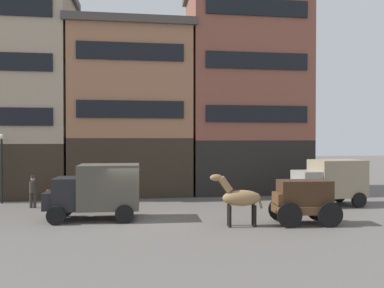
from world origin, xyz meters
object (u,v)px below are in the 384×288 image
(delivery_truck_near, at_px, (328,181))
(pedestrian_officer, at_px, (33,190))
(delivery_truck_far, at_px, (97,190))
(draft_horse, at_px, (239,197))
(streetlamp_curbside, at_px, (2,158))
(fire_hydrant_curbside, at_px, (48,196))
(cargo_wagon, at_px, (303,199))

(delivery_truck_near, distance_m, pedestrian_officer, 16.67)
(delivery_truck_far, relative_size, pedestrian_officer, 2.43)
(draft_horse, height_order, delivery_truck_near, delivery_truck_near)
(draft_horse, bearing_deg, delivery_truck_far, 160.31)
(draft_horse, bearing_deg, streetlamp_curbside, 148.40)
(pedestrian_officer, relative_size, fire_hydrant_curbside, 2.16)
(draft_horse, bearing_deg, delivery_truck_near, 34.09)
(cargo_wagon, height_order, fire_hydrant_curbside, cargo_wagon)
(pedestrian_officer, distance_m, streetlamp_curbside, 3.34)
(cargo_wagon, distance_m, streetlamp_curbside, 17.27)
(cargo_wagon, bearing_deg, draft_horse, 179.93)
(delivery_truck_near, bearing_deg, cargo_wagon, -128.44)
(fire_hydrant_curbside, bearing_deg, streetlamp_curbside, 172.04)
(draft_horse, relative_size, pedestrian_officer, 1.31)
(cargo_wagon, xyz_separation_m, delivery_truck_far, (-9.30, 2.28, 0.28))
(draft_horse, distance_m, delivery_truck_far, 6.75)
(delivery_truck_far, bearing_deg, fire_hydrant_curbside, 124.01)
(cargo_wagon, relative_size, streetlamp_curbside, 0.73)
(pedestrian_officer, bearing_deg, draft_horse, -29.83)
(streetlamp_curbside, bearing_deg, pedestrian_officer, -38.90)
(delivery_truck_near, xyz_separation_m, delivery_truck_far, (-12.73, -2.05, 0.00))
(delivery_truck_far, bearing_deg, streetlamp_curbside, 138.55)
(cargo_wagon, height_order, draft_horse, draft_horse)
(delivery_truck_far, height_order, fire_hydrant_curbside, delivery_truck_far)
(draft_horse, relative_size, fire_hydrant_curbside, 2.83)
(fire_hydrant_curbside, bearing_deg, delivery_truck_far, -55.99)
(draft_horse, bearing_deg, pedestrian_officer, 150.17)
(draft_horse, distance_m, delivery_truck_near, 7.71)
(pedestrian_officer, xyz_separation_m, streetlamp_curbside, (-2.24, 1.81, 1.69))
(delivery_truck_near, bearing_deg, delivery_truck_far, -170.87)
(draft_horse, height_order, pedestrian_officer, draft_horse)
(cargo_wagon, height_order, delivery_truck_far, delivery_truck_far)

